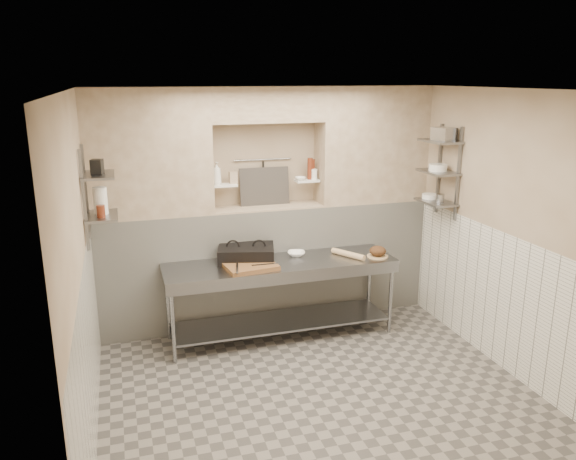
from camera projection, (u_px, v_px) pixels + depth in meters
name	position (u px, v px, depth m)	size (l,w,h in m)	color
floor	(315.00, 393.00, 5.42)	(4.00, 3.90, 0.10)	slate
ceiling	(319.00, 83.00, 4.65)	(4.00, 3.90, 0.10)	silver
wall_left	(74.00, 273.00, 4.46)	(0.10, 3.90, 2.80)	tan
wall_right	(510.00, 232.00, 5.61)	(0.10, 3.90, 2.80)	tan
wall_back	(262.00, 203.00, 6.88)	(4.00, 0.10, 2.80)	tan
wall_front	(436.00, 351.00, 3.19)	(4.00, 0.10, 2.80)	tan
backwall_lower	(267.00, 264.00, 6.83)	(4.00, 0.40, 1.40)	silver
alcove_sill	(267.00, 207.00, 6.64)	(1.30, 0.40, 0.02)	tan
backwall_pillar_left	(148.00, 153.00, 6.09)	(1.35, 0.40, 1.40)	tan
backwall_pillar_right	(371.00, 145.00, 6.83)	(1.35, 0.40, 1.40)	tan
backwall_header	(266.00, 104.00, 6.33)	(1.30, 0.40, 0.40)	tan
wainscot_left	(90.00, 351.00, 4.66)	(0.02, 3.90, 1.40)	silver
wainscot_right	(498.00, 298.00, 5.78)	(0.02, 3.90, 1.40)	silver
alcove_shelf_left	(225.00, 185.00, 6.43)	(0.28, 0.16, 0.03)	white
alcove_shelf_right	(307.00, 181.00, 6.71)	(0.28, 0.16, 0.03)	white
utensil_rail	(263.00, 160.00, 6.66)	(0.02, 0.02, 0.70)	gray
hanging_steel	(263.00, 174.00, 6.68)	(0.02, 0.02, 0.30)	black
splash_panel	(265.00, 186.00, 6.68)	(0.60, 0.02, 0.45)	#383330
shelf_rail_left_a	(86.00, 193.00, 5.52)	(0.03, 0.03, 0.95)	slate
shelf_rail_left_b	(84.00, 201.00, 5.16)	(0.03, 0.03, 0.95)	slate
wall_shelf_left_lower	(102.00, 216.00, 5.43)	(0.30, 0.50, 0.03)	slate
wall_shelf_left_upper	(98.00, 175.00, 5.33)	(0.30, 0.50, 0.03)	slate
shelf_rail_right_a	(439.00, 169.00, 6.62)	(0.03, 0.03, 1.05)	slate
shelf_rail_right_b	(458.00, 174.00, 6.25)	(0.03, 0.03, 1.05)	slate
wall_shelf_right_lower	(436.00, 202.00, 6.49)	(0.30, 0.50, 0.03)	slate
wall_shelf_right_mid	(438.00, 172.00, 6.40)	(0.30, 0.50, 0.03)	slate
wall_shelf_right_upper	(440.00, 141.00, 6.31)	(0.30, 0.50, 0.03)	slate
prep_table	(281.00, 284.00, 6.33)	(2.60, 0.70, 0.90)	gray
panini_press	(246.00, 253.00, 6.30)	(0.71, 0.59, 0.17)	black
cutting_board	(251.00, 267.00, 6.05)	(0.54, 0.38, 0.05)	brown
knife_blade	(265.00, 264.00, 6.04)	(0.29, 0.03, 0.01)	gray
tongs	(237.00, 268.00, 5.89)	(0.03, 0.03, 0.27)	gray
mixing_bowl	(296.00, 254.00, 6.48)	(0.20, 0.20, 0.05)	white
rolling_pin	(348.00, 254.00, 6.44)	(0.07, 0.07, 0.44)	tan
bread_board	(377.00, 256.00, 6.45)	(0.24, 0.24, 0.01)	tan
bread_loaf	(378.00, 251.00, 6.43)	(0.19, 0.19, 0.11)	#4C2D19
bottle_soap	(217.00, 173.00, 6.37)	(0.10, 0.10, 0.26)	white
jar_alcove	(233.00, 177.00, 6.46)	(0.09, 0.09, 0.13)	tan
bowl_alcove	(300.00, 179.00, 6.65)	(0.13, 0.13, 0.04)	white
condiment_a	(312.00, 169.00, 6.72)	(0.06, 0.06, 0.24)	#5C2312
condiment_b	(310.00, 169.00, 6.69)	(0.06, 0.06, 0.26)	#5C2312
condiment_c	(314.00, 174.00, 6.70)	(0.07, 0.07, 0.12)	white
jug_left	(100.00, 201.00, 5.42)	(0.13, 0.13, 0.26)	white
jar_left	(101.00, 211.00, 5.31)	(0.08, 0.08, 0.12)	#5C2312
box_left_upper	(97.00, 167.00, 5.25)	(0.10, 0.10, 0.14)	black
bowl_right	(430.00, 196.00, 6.61)	(0.18, 0.18, 0.05)	white
canister_right	(440.00, 198.00, 6.40)	(0.10, 0.10, 0.10)	gray
bowl_right_mid	(438.00, 168.00, 6.39)	(0.21, 0.21, 0.08)	white
basket_right	(444.00, 134.00, 6.22)	(0.19, 0.23, 0.15)	gray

